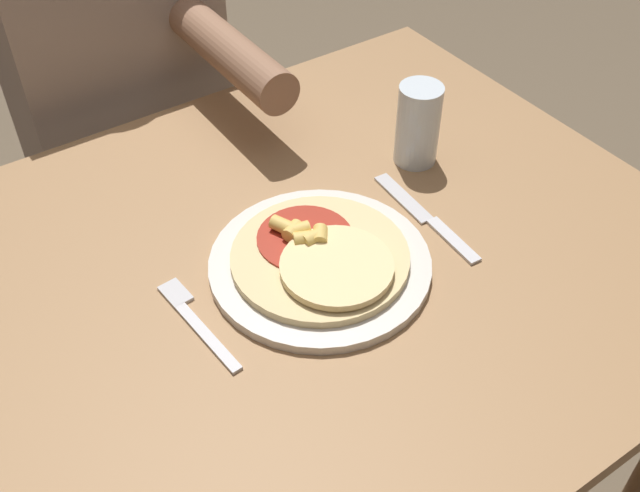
% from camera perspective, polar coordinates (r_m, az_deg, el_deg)
% --- Properties ---
extents(dining_table, '(1.08, 0.87, 0.74)m').
position_cam_1_polar(dining_table, '(1.08, -1.51, -5.48)').
color(dining_table, '#9E754C').
rests_on(dining_table, ground_plane).
extents(plate, '(0.30, 0.30, 0.01)m').
position_cam_1_polar(plate, '(0.99, 0.00, -1.38)').
color(plate, silver).
rests_on(plate, dining_table).
extents(pizza, '(0.24, 0.24, 0.04)m').
position_cam_1_polar(pizza, '(0.98, 0.11, -0.79)').
color(pizza, '#E0C689').
rests_on(pizza, plate).
extents(fork, '(0.03, 0.18, 0.00)m').
position_cam_1_polar(fork, '(0.94, -9.57, -5.48)').
color(fork, silver).
rests_on(fork, dining_table).
extents(knife, '(0.03, 0.22, 0.00)m').
position_cam_1_polar(knife, '(1.08, 8.16, 2.12)').
color(knife, silver).
rests_on(knife, dining_table).
extents(drinking_glass, '(0.07, 0.07, 0.13)m').
position_cam_1_polar(drinking_glass, '(1.15, 7.47, 9.16)').
color(drinking_glass, silver).
rests_on(drinking_glass, dining_table).
extents(person_diner, '(0.37, 0.52, 1.14)m').
position_cam_1_polar(person_diner, '(1.50, -14.76, 10.78)').
color(person_diner, '#2D2D38').
rests_on(person_diner, ground_plane).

